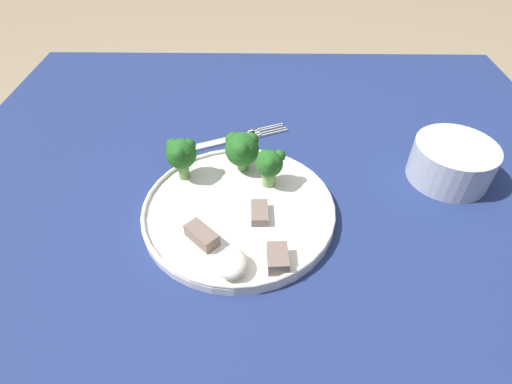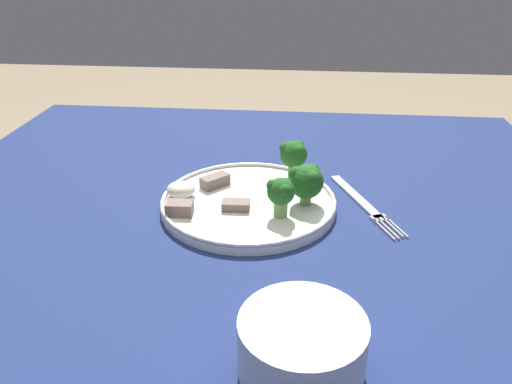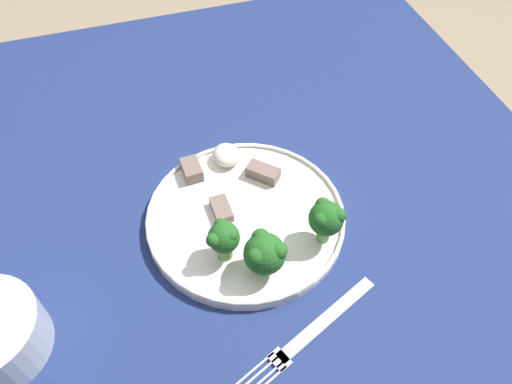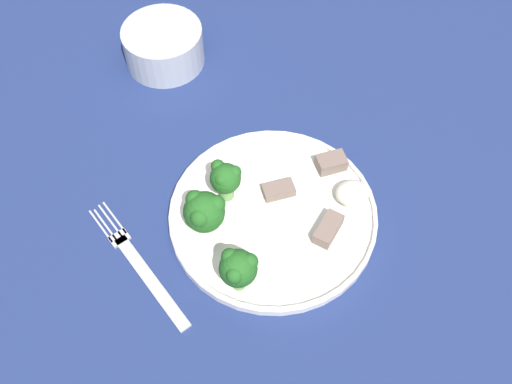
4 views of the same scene
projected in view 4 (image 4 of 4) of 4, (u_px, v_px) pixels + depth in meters
The scene contains 12 objects.
ground_plane at pixel (261, 362), 1.40m from camera, with size 8.00×8.00×0.00m, color #9E896B.
table at pixel (264, 229), 0.87m from camera, with size 1.07×1.04×0.72m.
dinner_plate at pixel (273, 215), 0.76m from camera, with size 0.26×0.26×0.02m.
fork at pixel (139, 265), 0.73m from camera, with size 0.10×0.20×0.00m.
cream_bowl at pixel (164, 47), 0.90m from camera, with size 0.12×0.12×0.06m.
broccoli_floret_near_rim_left at pixel (238, 268), 0.67m from camera, with size 0.05×0.04×0.07m.
broccoli_floret_center_left at pixel (204, 211), 0.72m from camera, with size 0.05×0.05×0.06m.
broccoli_floret_back_left at pixel (225, 177), 0.74m from camera, with size 0.04×0.04×0.06m.
meat_slice_front_slice at pixel (279, 190), 0.77m from camera, with size 0.04×0.02×0.01m.
meat_slice_middle_slice at pixel (328, 229), 0.74m from camera, with size 0.05×0.05×0.02m.
meat_slice_rear_slice at pixel (331, 163), 0.79m from camera, with size 0.04×0.03×0.02m.
sauce_dollop at pixel (352, 193), 0.76m from camera, with size 0.04×0.04×0.02m.
Camera 4 is at (-0.12, -0.42, 1.38)m, focal length 42.00 mm.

